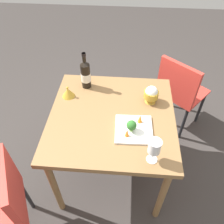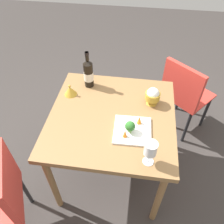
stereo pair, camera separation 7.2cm
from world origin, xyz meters
The scene contains 12 objects.
ground_plane centered at (0.00, 0.00, 0.00)m, with size 8.00×8.00×0.00m, color #383330.
dining_table centered at (0.00, 0.00, 0.67)m, with size 0.91×0.91×0.76m.
chair_near_window centered at (0.59, -0.62, 0.53)m, with size 0.54×0.54×0.85m.
chair_by_wall centered at (-0.60, 0.60, 0.53)m, with size 0.56×0.56×0.85m.
wine_bottle centered at (-0.31, -0.23, 0.88)m, with size 0.08×0.08×0.31m.
wine_glass centered at (0.35, 0.27, 0.88)m, with size 0.08×0.08×0.18m.
rice_bowl centered at (-0.16, 0.28, 0.83)m, with size 0.11×0.11×0.14m.
rice_bowl_lid centered at (-0.18, -0.36, 0.79)m, with size 0.10×0.10×0.09m.
serving_plate centered at (0.13, 0.16, 0.76)m, with size 0.26×0.26×0.02m.
broccoli_floret centered at (0.15, 0.14, 0.82)m, with size 0.07×0.07×0.09m.
carrot_garnish_left centered at (0.07, 0.20, 0.80)m, with size 0.03×0.03×0.07m.
carrot_garnish_right centered at (0.20, 0.11, 0.80)m, with size 0.03×0.03×0.06m.
Camera 2 is at (1.12, 0.16, 1.95)m, focal length 36.53 mm.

